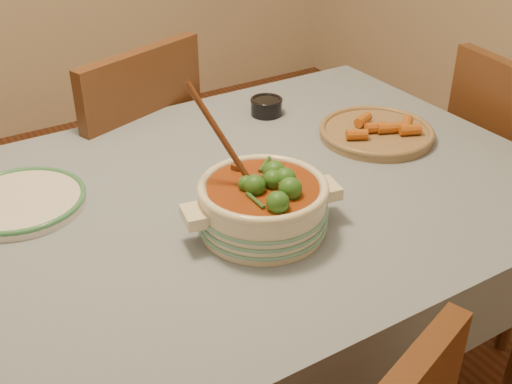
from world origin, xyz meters
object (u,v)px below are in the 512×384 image
Objects in this scene: stew_casserole at (263,202)px; condiment_bowl at (266,105)px; dining_table at (211,232)px; white_plate at (21,201)px; fried_plate at (376,130)px; chair_far at (126,166)px.

stew_casserole reaches higher than condiment_bowl.
white_plate is (-0.38, 0.20, 0.11)m from dining_table.
condiment_bowl is at bearing 120.84° from fried_plate.
white_plate is 0.85× the size of fried_plate.
condiment_bowl is at bearing 41.95° from dining_table.
chair_far reaches higher than fried_plate.
stew_casserole is 3.12× the size of condiment_bowl.
stew_casserole is (0.04, -0.17, 0.16)m from dining_table.
dining_table is 0.51m from condiment_bowl.
dining_table is 4.44× the size of fried_plate.
stew_casserole reaches higher than dining_table.
stew_casserole is 0.56m from white_plate.
fried_plate is at bearing 4.80° from dining_table.
condiment_bowl is at bearing 118.45° from chair_far.
white_plate is at bearing 28.18° from chair_far.
chair_far reaches higher than condiment_bowl.
stew_casserole is 1.09× the size of white_plate.
chair_far is at bearing 130.60° from fried_plate.
stew_casserole reaches higher than fried_plate.
fried_plate is at bearing -9.53° from white_plate.
condiment_bowl is (0.75, 0.13, 0.01)m from white_plate.
stew_casserole is 0.37× the size of chair_far.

